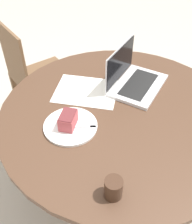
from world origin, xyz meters
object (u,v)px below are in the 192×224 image
object	(u,v)px
plate	(70,126)
coffee_glass	(113,188)
laptop	(134,80)
chair	(36,78)

from	to	relation	value
plate	coffee_glass	world-z (taller)	coffee_glass
plate	coffee_glass	size ratio (longest dim) A/B	2.91
plate	laptop	xyz separation A→B (m)	(-0.22, -0.40, 0.03)
plate	coffee_glass	xyz separation A→B (m)	(-0.27, 0.28, 0.04)
plate	chair	bearing A→B (deg)	-50.69
chair	laptop	size ratio (longest dim) A/B	2.43
chair	plate	distance (m)	0.89
plate	laptop	size ratio (longest dim) A/B	0.66
chair	laptop	xyz separation A→B (m)	(-0.76, 0.25, 0.31)
chair	laptop	distance (m)	0.86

